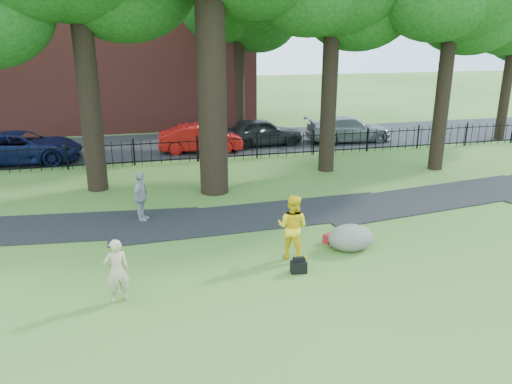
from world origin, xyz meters
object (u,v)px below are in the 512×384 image
object	(u,v)px
woman	(117,271)
man	(292,227)
red_sedan	(201,138)
boulder	(351,236)

from	to	relation	value
woman	man	bearing A→B (deg)	-178.16
woman	red_sedan	xyz separation A→B (m)	(4.05, 14.83, -0.06)
man	red_sedan	distance (m)	13.57
man	red_sedan	size ratio (longest dim) A/B	0.42
man	boulder	bearing A→B (deg)	-137.18
woman	boulder	size ratio (longest dim) A/B	1.17
boulder	red_sedan	world-z (taller)	red_sedan
boulder	red_sedan	distance (m)	13.62
man	boulder	xyz separation A→B (m)	(1.84, 0.16, -0.53)
man	woman	bearing A→B (deg)	53.16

